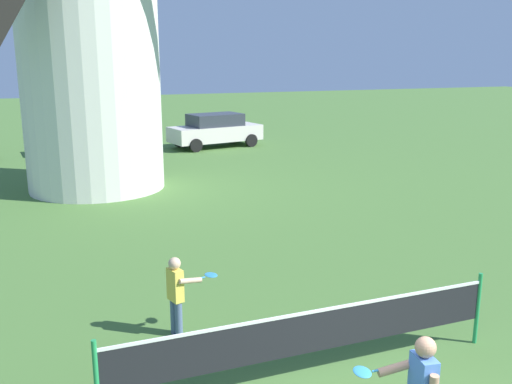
% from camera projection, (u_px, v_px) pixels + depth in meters
% --- Properties ---
extents(tennis_net, '(5.50, 0.06, 1.10)m').
position_uv_depth(tennis_net, '(312.00, 332.00, 7.33)').
color(tennis_net, '#238E4C').
rests_on(tennis_net, ground_plane).
extents(player_far, '(0.79, 0.41, 1.25)m').
position_uv_depth(player_far, '(177.00, 291.00, 8.56)').
color(player_far, slate).
rests_on(player_far, ground_plane).
extents(parked_car_silver, '(3.96, 2.15, 1.56)m').
position_uv_depth(parked_car_silver, '(89.00, 135.00, 24.99)').
color(parked_car_silver, silver).
rests_on(parked_car_silver, ground_plane).
extents(parked_car_cream, '(4.52, 2.50, 1.56)m').
position_uv_depth(parked_car_cream, '(215.00, 130.00, 26.60)').
color(parked_car_cream, silver).
rests_on(parked_car_cream, ground_plane).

